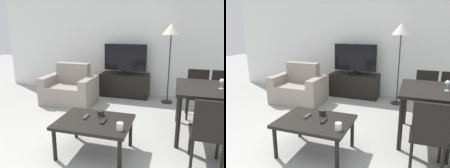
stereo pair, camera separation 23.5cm
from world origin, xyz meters
TOP-DOWN VIEW (x-y plane):
  - wall_back at (0.00, 3.37)m, footprint 7.01×0.06m
  - armchair at (-1.14, 2.24)m, footprint 1.10×0.70m
  - tv_stand at (-0.11, 3.07)m, footprint 1.14×0.46m
  - tv at (-0.11, 3.07)m, footprint 0.99×0.32m
  - coffee_table at (0.08, 0.56)m, footprint 0.93×0.71m
  - dining_table at (1.64, 1.43)m, footprint 1.18×1.01m
  - dining_chair_near at (1.43, 0.62)m, footprint 0.40×0.40m
  - dining_chair_far at (1.84, 2.24)m, footprint 0.40×0.40m
  - dining_chair_far_left at (1.43, 2.24)m, footprint 0.40×0.40m
  - floor_lamp at (0.89, 2.87)m, footprint 0.37×0.37m
  - remote_primary at (0.21, 0.54)m, footprint 0.04×0.15m
  - remote_secondary at (-0.06, 0.62)m, footprint 0.04×0.15m
  - cup_white_near at (0.46, 0.39)m, footprint 0.08×0.08m
  - cup_colored_far at (0.11, 0.73)m, footprint 0.09×0.09m
  - wine_glass_left at (1.65, 1.38)m, footprint 0.07×0.07m

SIDE VIEW (x-z plane):
  - tv_stand at x=-0.11m, z-range 0.00..0.54m
  - armchair at x=-1.14m, z-range -0.12..0.72m
  - coffee_table at x=0.08m, z-range 0.18..0.64m
  - remote_primary at x=0.21m, z-range 0.46..0.48m
  - remote_secondary at x=-0.06m, z-range 0.46..0.48m
  - dining_chair_near at x=1.43m, z-range 0.05..0.91m
  - dining_chair_far at x=1.84m, z-range 0.05..0.91m
  - dining_chair_far_left at x=1.43m, z-range 0.05..0.91m
  - cup_colored_far at x=0.11m, z-range 0.46..0.53m
  - cup_white_near at x=0.46m, z-range 0.46..0.54m
  - dining_table at x=1.64m, z-range 0.30..1.07m
  - wine_glass_left at x=1.65m, z-range 0.80..0.95m
  - tv at x=-0.11m, z-range 0.55..1.24m
  - wall_back at x=0.00m, z-range 0.00..2.70m
  - floor_lamp at x=0.89m, z-range 0.64..2.33m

